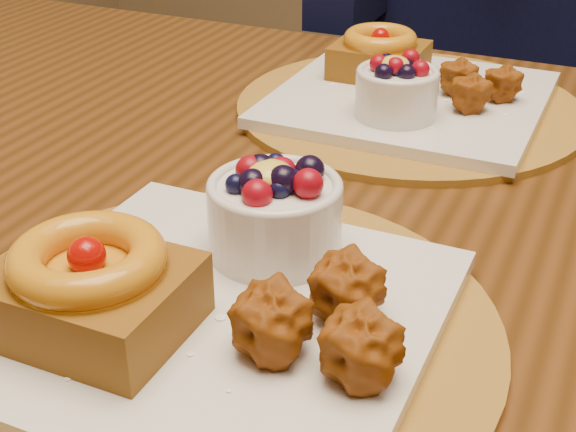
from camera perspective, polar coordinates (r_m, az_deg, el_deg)
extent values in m
cube|color=#3C220B|center=(0.72, 3.43, 0.15)|extent=(1.60, 0.90, 0.04)
cylinder|color=#3C220B|center=(1.53, -17.54, -0.78)|extent=(0.06, 0.06, 0.71)
cylinder|color=brown|center=(0.54, -5.10, -7.92)|extent=(0.38, 0.38, 0.01)
cube|color=silver|center=(0.53, -5.14, -7.06)|extent=(0.28, 0.28, 0.01)
cube|color=#512C07|center=(0.51, -13.71, -5.71)|extent=(0.12, 0.10, 0.04)
torus|color=#B96B0B|center=(0.50, -14.10, -2.96)|extent=(0.10, 0.10, 0.02)
sphere|color=#970802|center=(0.50, -14.12, -2.77)|extent=(0.02, 0.02, 0.02)
sphere|color=#8A440A|center=(0.51, 4.18, -5.17)|extent=(0.05, 0.05, 0.05)
sphere|color=#8A440A|center=(0.48, -1.16, -7.57)|extent=(0.05, 0.05, 0.05)
sphere|color=#8A440A|center=(0.46, 5.18, -9.24)|extent=(0.05, 0.05, 0.05)
cylinder|color=silver|center=(0.57, -0.94, -0.23)|extent=(0.10, 0.10, 0.05)
torus|color=silver|center=(0.56, -0.96, 2.16)|extent=(0.10, 0.10, 0.01)
ellipsoid|color=yellow|center=(0.56, -1.34, 2.97)|extent=(0.03, 0.03, 0.02)
cylinder|color=brown|center=(0.90, 8.61, 7.66)|extent=(0.38, 0.38, 0.01)
cube|color=silver|center=(0.90, 8.66, 8.25)|extent=(0.28, 0.28, 0.01)
cube|color=#512C07|center=(0.94, 6.49, 10.96)|extent=(0.10, 0.08, 0.04)
torus|color=#B96B0B|center=(0.93, 6.58, 12.42)|extent=(0.08, 0.08, 0.02)
sphere|color=#970802|center=(0.93, 6.59, 12.53)|extent=(0.02, 0.02, 0.02)
sphere|color=#8A440A|center=(0.85, 12.83, 8.49)|extent=(0.04, 0.04, 0.04)
sphere|color=#8A440A|center=(0.90, 11.97, 9.63)|extent=(0.04, 0.04, 0.04)
sphere|color=#8A440A|center=(0.89, 15.00, 9.10)|extent=(0.04, 0.04, 0.04)
cylinder|color=silver|center=(0.82, 7.72, 8.57)|extent=(0.08, 0.08, 0.05)
torus|color=silver|center=(0.82, 7.82, 10.09)|extent=(0.08, 0.08, 0.01)
ellipsoid|color=yellow|center=(0.81, 7.59, 10.67)|extent=(0.03, 0.03, 0.02)
cube|color=black|center=(1.56, 18.35, 4.24)|extent=(0.52, 0.52, 0.04)
cylinder|color=black|center=(1.50, 9.56, -6.28)|extent=(0.04, 0.04, 0.45)
cylinder|color=black|center=(1.84, 11.01, 0.62)|extent=(0.04, 0.04, 0.45)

